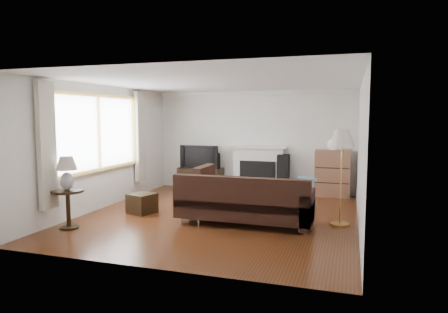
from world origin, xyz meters
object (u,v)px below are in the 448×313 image
(sectional_sofa, at_px, (245,201))
(bookshelf, at_px, (332,173))
(tv_stand, at_px, (201,179))
(coffee_table, at_px, (275,198))
(side_table, at_px, (68,209))
(floor_lamp, at_px, (341,177))

(sectional_sofa, bearing_deg, bookshelf, 65.28)
(tv_stand, relative_size, sectional_sofa, 0.44)
(coffee_table, relative_size, side_table, 1.55)
(coffee_table, bearing_deg, sectional_sofa, -94.66)
(tv_stand, xyz_separation_m, sectional_sofa, (1.92, -2.86, 0.13))
(side_table, bearing_deg, sectional_sofa, 23.07)
(coffee_table, height_order, side_table, side_table)
(bookshelf, xyz_separation_m, sectional_sofa, (-1.35, -2.92, -0.14))
(sectional_sofa, xyz_separation_m, floor_lamp, (1.59, 0.42, 0.42))
(bookshelf, bearing_deg, coffee_table, -125.09)
(coffee_table, xyz_separation_m, floor_lamp, (1.31, -0.99, 0.63))
(sectional_sofa, bearing_deg, floor_lamp, 14.71)
(sectional_sofa, distance_m, side_table, 2.99)
(bookshelf, height_order, side_table, bookshelf)
(sectional_sofa, bearing_deg, coffee_table, 78.73)
(bookshelf, xyz_separation_m, coffee_table, (-1.07, -1.52, -0.35))
(bookshelf, height_order, floor_lamp, floor_lamp)
(bookshelf, bearing_deg, tv_stand, -178.92)
(coffee_table, bearing_deg, tv_stand, 153.18)
(tv_stand, bearing_deg, sectional_sofa, -56.11)
(sectional_sofa, distance_m, floor_lamp, 1.70)
(floor_lamp, bearing_deg, side_table, -159.89)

